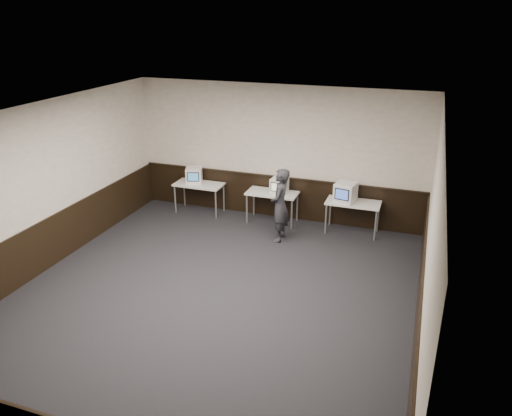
{
  "coord_description": "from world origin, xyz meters",
  "views": [
    {
      "loc": [
        3.26,
        -6.92,
        4.78
      ],
      "look_at": [
        0.29,
        1.6,
        1.15
      ],
      "focal_mm": 35.0,
      "sensor_mm": 36.0,
      "label": 1
    }
  ],
  "objects_px": {
    "desk_left": "(199,186)",
    "emac_left": "(194,175)",
    "desk_right": "(353,205)",
    "desk_center": "(272,195)",
    "person": "(280,205)",
    "emac_center": "(279,185)",
    "emac_right": "(345,192)"
  },
  "relations": [
    {
      "from": "emac_right",
      "to": "desk_right",
      "type": "bearing_deg",
      "value": 20.05
    },
    {
      "from": "desk_left",
      "to": "emac_left",
      "type": "bearing_deg",
      "value": 163.94
    },
    {
      "from": "emac_center",
      "to": "person",
      "type": "distance_m",
      "value": 0.98
    },
    {
      "from": "desk_right",
      "to": "emac_right",
      "type": "distance_m",
      "value": 0.35
    },
    {
      "from": "desk_left",
      "to": "emac_left",
      "type": "xyz_separation_m",
      "value": [
        -0.14,
        0.04,
        0.27
      ]
    },
    {
      "from": "emac_right",
      "to": "person",
      "type": "bearing_deg",
      "value": -134.75
    },
    {
      "from": "person",
      "to": "emac_center",
      "type": "bearing_deg",
      "value": -164.73
    },
    {
      "from": "desk_left",
      "to": "emac_center",
      "type": "distance_m",
      "value": 2.07
    },
    {
      "from": "desk_right",
      "to": "person",
      "type": "bearing_deg",
      "value": -148.02
    },
    {
      "from": "desk_left",
      "to": "emac_right",
      "type": "distance_m",
      "value": 3.63
    },
    {
      "from": "emac_center",
      "to": "person",
      "type": "xyz_separation_m",
      "value": [
        0.3,
        -0.93,
        -0.11
      ]
    },
    {
      "from": "desk_center",
      "to": "emac_right",
      "type": "xyz_separation_m",
      "value": [
        1.71,
        -0.03,
        0.29
      ]
    },
    {
      "from": "desk_left",
      "to": "desk_center",
      "type": "xyz_separation_m",
      "value": [
        1.9,
        0.0,
        0.0
      ]
    },
    {
      "from": "desk_center",
      "to": "desk_right",
      "type": "relative_size",
      "value": 1.0
    },
    {
      "from": "desk_left",
      "to": "emac_right",
      "type": "height_order",
      "value": "emac_right"
    },
    {
      "from": "desk_right",
      "to": "emac_center",
      "type": "distance_m",
      "value": 1.76
    },
    {
      "from": "emac_right",
      "to": "desk_center",
      "type": "bearing_deg",
      "value": -170.47
    },
    {
      "from": "desk_center",
      "to": "emac_left",
      "type": "xyz_separation_m",
      "value": [
        -2.04,
        0.04,
        0.27
      ]
    },
    {
      "from": "desk_left",
      "to": "emac_left",
      "type": "relative_size",
      "value": 2.33
    },
    {
      "from": "emac_center",
      "to": "emac_right",
      "type": "bearing_deg",
      "value": 2.9
    },
    {
      "from": "emac_center",
      "to": "desk_left",
      "type": "bearing_deg",
      "value": -174.03
    },
    {
      "from": "emac_right",
      "to": "person",
      "type": "relative_size",
      "value": 0.32
    },
    {
      "from": "desk_center",
      "to": "emac_center",
      "type": "height_order",
      "value": "emac_center"
    },
    {
      "from": "desk_center",
      "to": "emac_left",
      "type": "relative_size",
      "value": 2.33
    },
    {
      "from": "emac_left",
      "to": "desk_right",
      "type": "bearing_deg",
      "value": -20.36
    },
    {
      "from": "desk_right",
      "to": "person",
      "type": "relative_size",
      "value": 0.73
    },
    {
      "from": "emac_right",
      "to": "person",
      "type": "height_order",
      "value": "person"
    },
    {
      "from": "desk_left",
      "to": "desk_right",
      "type": "relative_size",
      "value": 1.0
    },
    {
      "from": "desk_left",
      "to": "person",
      "type": "distance_m",
      "value": 2.53
    },
    {
      "from": "desk_right",
      "to": "emac_center",
      "type": "relative_size",
      "value": 2.9
    },
    {
      "from": "emac_left",
      "to": "emac_center",
      "type": "xyz_separation_m",
      "value": [
        2.2,
        -0.01,
        -0.01
      ]
    },
    {
      "from": "person",
      "to": "emac_right",
      "type": "bearing_deg",
      "value": 122.09
    }
  ]
}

